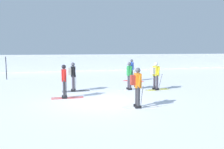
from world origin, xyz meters
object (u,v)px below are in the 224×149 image
object	(u,v)px
skier_red	(64,80)
skier_blue	(132,69)
trail_marker_pole	(6,68)
skier_orange	(137,86)
skier_yellow	(156,74)
skier_black	(73,75)
skier_green	(129,75)

from	to	relation	value
skier_red	skier_blue	xyz separation A→B (m)	(5.49, 4.92, -0.00)
skier_blue	trail_marker_pole	size ratio (longest dim) A/B	0.91
skier_orange	skier_yellow	world-z (taller)	same
skier_black	skier_blue	bearing A→B (deg)	32.82
skier_red	skier_blue	size ratio (longest dim) A/B	1.00
skier_green	skier_orange	bearing A→B (deg)	-105.90
skier_green	trail_marker_pole	bearing A→B (deg)	138.10
skier_orange	skier_blue	world-z (taller)	same
skier_orange	skier_black	xyz separation A→B (m)	(-2.22, 4.52, 0.00)
skier_orange	skier_black	size ratio (longest dim) A/B	1.00
skier_blue	trail_marker_pole	xyz separation A→B (m)	(-9.63, 3.71, 0.03)
skier_red	skier_black	distance (m)	1.87
skier_yellow	trail_marker_pole	world-z (taller)	trail_marker_pole
skier_black	skier_green	world-z (taller)	same
skier_yellow	skier_blue	world-z (taller)	same
skier_red	trail_marker_pole	bearing A→B (deg)	115.59
skier_orange	skier_red	world-z (taller)	same
skier_yellow	skier_orange	bearing A→B (deg)	-126.54
skier_black	trail_marker_pole	xyz separation A→B (m)	(-4.74, 6.87, -0.01)
skier_orange	skier_black	distance (m)	5.03
skier_blue	skier_orange	bearing A→B (deg)	-109.19
skier_orange	skier_black	world-z (taller)	same
skier_blue	skier_red	bearing A→B (deg)	-138.15
skier_blue	skier_green	bearing A→B (deg)	-112.81
skier_black	skier_yellow	bearing A→B (deg)	-10.59
skier_black	skier_orange	bearing A→B (deg)	-63.89
skier_green	skier_blue	xyz separation A→B (m)	(1.50, 3.57, 0.00)
skier_green	trail_marker_pole	distance (m)	10.91
skier_orange	trail_marker_pole	bearing A→B (deg)	121.43
skier_red	skier_yellow	xyz separation A→B (m)	(5.49, 0.85, 0.04)
skier_green	skier_blue	distance (m)	3.88
skier_orange	skier_yellow	distance (m)	4.49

